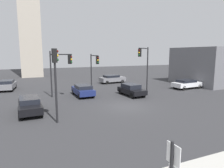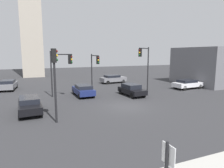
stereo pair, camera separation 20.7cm
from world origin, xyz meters
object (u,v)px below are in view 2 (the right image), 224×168
Objects in this scene: traffic_light_0 at (144,60)px; traffic_light_2 at (60,66)px; car_0 at (83,90)px; car_2 at (113,79)px; traffic_light_1 at (95,65)px; car_3 at (188,84)px; traffic_light_3 at (55,72)px; car_4 at (132,90)px; car_5 at (30,104)px; car_1 at (8,85)px.

traffic_light_2 is at bearing -38.65° from traffic_light_0.
car_2 is (7.37, 8.28, 0.01)m from car_0.
traffic_light_1 is 1.07× the size of car_3.
traffic_light_0 is 1.08× the size of traffic_light_3.
car_0 is 11.09m from car_2.
traffic_light_3 is 1.33× the size of car_4.
traffic_light_0 is 1.31× the size of car_5.
car_1 is at bearing 98.14° from traffic_light_3.
traffic_light_0 reaches higher than car_0.
traffic_light_2 reaches higher than car_2.
traffic_light_3 is (-12.24, -7.68, -0.41)m from traffic_light_0.
car_5 is at bearing -141.65° from car_2.
traffic_light_2 reaches higher than car_5.
traffic_light_0 is 1.37× the size of car_1.
traffic_light_1 is at bearing -60.72° from traffic_light_0.
car_4 is at bearing 37.19° from traffic_light_1.
traffic_light_0 is at bearing 115.03° from car_4.
traffic_light_1 is at bearing -45.80° from car_0.
car_1 is 0.96× the size of car_5.
traffic_light_2 reaches higher than car_1.
car_1 is at bearing 175.46° from car_2.
car_5 is (-8.20, -7.13, -2.83)m from traffic_light_1.
traffic_light_3 is at bearing 25.96° from car_5.
car_4 is 11.87m from car_5.
car_4 is at bearing 101.64° from car_5.
car_3 is 1.14× the size of car_4.
traffic_light_2 is 3.95m from car_0.
traffic_light_1 is 1.16× the size of car_1.
traffic_light_2 is 1.15× the size of car_3.
traffic_light_1 reaches higher than car_5.
traffic_light_3 is 4.93m from car_5.
car_0 is at bearing -114.24° from car_4.
traffic_light_3 is at bearing -60.58° from car_4.
traffic_light_0 reaches higher than car_3.
traffic_light_3 is 20.48m from car_2.
traffic_light_0 is 1.40× the size of car_0.
traffic_light_1 is 13.73m from car_3.
traffic_light_1 is at bearing 51.40° from traffic_light_3.
traffic_light_1 is 11.23m from car_5.
traffic_light_2 reaches higher than car_3.
car_5 is at bearing -162.35° from car_1.
traffic_light_0 reaches higher than car_5.
traffic_light_1 is 1.22× the size of car_4.
car_3 is (7.85, -9.30, -0.02)m from car_2.
traffic_light_2 reaches higher than traffic_light_1.
car_4 is 0.91× the size of car_5.
car_1 is at bearing 47.21° from car_0.
car_0 is (-8.06, 0.67, -3.47)m from traffic_light_0.
car_5 is at bearing 128.41° from car_0.
traffic_light_3 is 20.97m from car_3.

